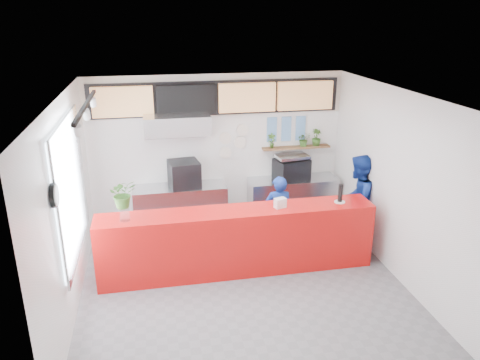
# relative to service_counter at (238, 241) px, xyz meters

# --- Properties ---
(floor) EXTENTS (5.00, 5.00, 0.00)m
(floor) POSITION_rel_service_counter_xyz_m (0.00, -0.40, -0.55)
(floor) COLOR slate
(floor) RESTS_ON ground
(ceiling) EXTENTS (5.00, 5.00, 0.00)m
(ceiling) POSITION_rel_service_counter_xyz_m (0.00, -0.40, 2.45)
(ceiling) COLOR silver
(wall_back) EXTENTS (5.00, 0.00, 5.00)m
(wall_back) POSITION_rel_service_counter_xyz_m (0.00, 2.10, 0.95)
(wall_back) COLOR white
(wall_back) RESTS_ON ground
(wall_left) EXTENTS (0.00, 5.00, 5.00)m
(wall_left) POSITION_rel_service_counter_xyz_m (-2.50, -0.40, 0.95)
(wall_left) COLOR white
(wall_left) RESTS_ON ground
(wall_right) EXTENTS (0.00, 5.00, 5.00)m
(wall_right) POSITION_rel_service_counter_xyz_m (2.50, -0.40, 0.95)
(wall_right) COLOR white
(wall_right) RESTS_ON ground
(service_counter) EXTENTS (4.50, 0.60, 1.10)m
(service_counter) POSITION_rel_service_counter_xyz_m (0.00, 0.00, 0.00)
(service_counter) COLOR red
(service_counter) RESTS_ON ground
(cream_band) EXTENTS (5.00, 0.02, 0.80)m
(cream_band) POSITION_rel_service_counter_xyz_m (0.00, 2.09, 2.05)
(cream_band) COLOR beige
(cream_band) RESTS_ON wall_back
(prep_bench) EXTENTS (1.80, 0.60, 0.90)m
(prep_bench) POSITION_rel_service_counter_xyz_m (-0.80, 1.80, -0.10)
(prep_bench) COLOR #B2B5BA
(prep_bench) RESTS_ON ground
(panini_oven) EXTENTS (0.63, 0.63, 0.50)m
(panini_oven) POSITION_rel_service_counter_xyz_m (-0.70, 1.80, 0.60)
(panini_oven) COLOR black
(panini_oven) RESTS_ON prep_bench
(extraction_hood) EXTENTS (1.20, 0.70, 0.35)m
(extraction_hood) POSITION_rel_service_counter_xyz_m (-0.80, 1.75, 1.60)
(extraction_hood) COLOR #B2B5BA
(extraction_hood) RESTS_ON ceiling
(hood_lip) EXTENTS (1.20, 0.69, 0.31)m
(hood_lip) POSITION_rel_service_counter_xyz_m (-0.80, 1.75, 1.40)
(hood_lip) COLOR #B2B5BA
(hood_lip) RESTS_ON ceiling
(right_bench) EXTENTS (1.80, 0.60, 0.90)m
(right_bench) POSITION_rel_service_counter_xyz_m (1.50, 1.80, -0.10)
(right_bench) COLOR #B2B5BA
(right_bench) RESTS_ON ground
(espresso_machine) EXTENTS (0.74, 0.61, 0.42)m
(espresso_machine) POSITION_rel_service_counter_xyz_m (1.45, 1.80, 0.56)
(espresso_machine) COLOR black
(espresso_machine) RESTS_ON right_bench
(espresso_tray) EXTENTS (0.68, 0.51, 0.06)m
(espresso_tray) POSITION_rel_service_counter_xyz_m (1.45, 1.80, 0.83)
(espresso_tray) COLOR #A6A9AD
(espresso_tray) RESTS_ON espresso_machine
(herb_shelf) EXTENTS (1.40, 0.18, 0.04)m
(herb_shelf) POSITION_rel_service_counter_xyz_m (1.60, 2.00, 0.95)
(herb_shelf) COLOR brown
(herb_shelf) RESTS_ON wall_back
(menu_board_far_left) EXTENTS (1.10, 0.10, 0.55)m
(menu_board_far_left) POSITION_rel_service_counter_xyz_m (-1.75, 1.98, 2.00)
(menu_board_far_left) COLOR tan
(menu_board_far_left) RESTS_ON wall_back
(menu_board_mid_left) EXTENTS (1.10, 0.10, 0.55)m
(menu_board_mid_left) POSITION_rel_service_counter_xyz_m (-0.59, 1.98, 2.00)
(menu_board_mid_left) COLOR black
(menu_board_mid_left) RESTS_ON wall_back
(menu_board_mid_right) EXTENTS (1.10, 0.10, 0.55)m
(menu_board_mid_right) POSITION_rel_service_counter_xyz_m (0.57, 1.98, 2.00)
(menu_board_mid_right) COLOR tan
(menu_board_mid_right) RESTS_ON wall_back
(menu_board_far_right) EXTENTS (1.10, 0.10, 0.55)m
(menu_board_far_right) POSITION_rel_service_counter_xyz_m (1.73, 1.98, 2.00)
(menu_board_far_right) COLOR tan
(menu_board_far_right) RESTS_ON wall_back
(soffit) EXTENTS (4.80, 0.04, 0.65)m
(soffit) POSITION_rel_service_counter_xyz_m (0.00, 2.06, 2.00)
(soffit) COLOR black
(soffit) RESTS_ON wall_back
(window_pane) EXTENTS (0.04, 2.20, 1.90)m
(window_pane) POSITION_rel_service_counter_xyz_m (-2.47, -0.10, 1.15)
(window_pane) COLOR silver
(window_pane) RESTS_ON wall_left
(window_frame) EXTENTS (0.03, 2.30, 2.00)m
(window_frame) POSITION_rel_service_counter_xyz_m (-2.45, -0.10, 1.15)
(window_frame) COLOR #B2B5BA
(window_frame) RESTS_ON wall_left
(wall_clock_rim) EXTENTS (0.05, 0.30, 0.30)m
(wall_clock_rim) POSITION_rel_service_counter_xyz_m (-2.46, -1.30, 1.50)
(wall_clock_rim) COLOR black
(wall_clock_rim) RESTS_ON wall_left
(wall_clock_face) EXTENTS (0.02, 0.26, 0.26)m
(wall_clock_face) POSITION_rel_service_counter_xyz_m (-2.43, -1.30, 1.50)
(wall_clock_face) COLOR white
(wall_clock_face) RESTS_ON wall_left
(track_rail) EXTENTS (0.05, 2.40, 0.04)m
(track_rail) POSITION_rel_service_counter_xyz_m (-2.10, -0.40, 2.39)
(track_rail) COLOR black
(track_rail) RESTS_ON ceiling
(dec_plate_a) EXTENTS (0.24, 0.03, 0.24)m
(dec_plate_a) POSITION_rel_service_counter_xyz_m (0.15, 2.07, 1.20)
(dec_plate_a) COLOR silver
(dec_plate_a) RESTS_ON wall_back
(dec_plate_b) EXTENTS (0.24, 0.03, 0.24)m
(dec_plate_b) POSITION_rel_service_counter_xyz_m (0.45, 2.07, 1.10)
(dec_plate_b) COLOR silver
(dec_plate_b) RESTS_ON wall_back
(dec_plate_c) EXTENTS (0.24, 0.03, 0.24)m
(dec_plate_c) POSITION_rel_service_counter_xyz_m (0.15, 2.07, 0.90)
(dec_plate_c) COLOR silver
(dec_plate_c) RESTS_ON wall_back
(dec_plate_d) EXTENTS (0.24, 0.03, 0.24)m
(dec_plate_d) POSITION_rel_service_counter_xyz_m (0.50, 2.07, 1.35)
(dec_plate_d) COLOR silver
(dec_plate_d) RESTS_ON wall_back
(photo_frame_a) EXTENTS (0.20, 0.02, 0.25)m
(photo_frame_a) POSITION_rel_service_counter_xyz_m (1.10, 2.08, 1.45)
(photo_frame_a) COLOR #598CBF
(photo_frame_a) RESTS_ON wall_back
(photo_frame_b) EXTENTS (0.20, 0.02, 0.25)m
(photo_frame_b) POSITION_rel_service_counter_xyz_m (1.40, 2.08, 1.45)
(photo_frame_b) COLOR #598CBF
(photo_frame_b) RESTS_ON wall_back
(photo_frame_c) EXTENTS (0.20, 0.02, 0.25)m
(photo_frame_c) POSITION_rel_service_counter_xyz_m (1.70, 2.08, 1.45)
(photo_frame_c) COLOR #598CBF
(photo_frame_c) RESTS_ON wall_back
(photo_frame_d) EXTENTS (0.20, 0.02, 0.25)m
(photo_frame_d) POSITION_rel_service_counter_xyz_m (1.10, 2.08, 1.20)
(photo_frame_d) COLOR #598CBF
(photo_frame_d) RESTS_ON wall_back
(photo_frame_e) EXTENTS (0.20, 0.02, 0.25)m
(photo_frame_e) POSITION_rel_service_counter_xyz_m (1.40, 2.08, 1.20)
(photo_frame_e) COLOR #598CBF
(photo_frame_e) RESTS_ON wall_back
(photo_frame_f) EXTENTS (0.20, 0.02, 0.25)m
(photo_frame_f) POSITION_rel_service_counter_xyz_m (1.70, 2.08, 1.20)
(photo_frame_f) COLOR #598CBF
(photo_frame_f) RESTS_ON wall_back
(staff_center) EXTENTS (0.53, 0.37, 1.40)m
(staff_center) POSITION_rel_service_counter_xyz_m (0.85, 0.61, 0.15)
(staff_center) COLOR navy
(staff_center) RESTS_ON ground
(staff_right) EXTENTS (1.05, 1.02, 1.70)m
(staff_right) POSITION_rel_service_counter_xyz_m (2.35, 0.61, 0.30)
(staff_right) COLOR navy
(staff_right) RESTS_ON ground
(herb_a) EXTENTS (0.17, 0.13, 0.30)m
(herb_a) POSITION_rel_service_counter_xyz_m (1.08, 2.00, 1.12)
(herb_a) COLOR #345E21
(herb_a) RESTS_ON herb_shelf
(herb_c) EXTENTS (0.26, 0.23, 0.29)m
(herb_c) POSITION_rel_service_counter_xyz_m (1.76, 2.00, 1.11)
(herb_c) COLOR #345E21
(herb_c) RESTS_ON herb_shelf
(herb_d) EXTENTS (0.21, 0.20, 0.34)m
(herb_d) POSITION_rel_service_counter_xyz_m (2.02, 2.00, 1.14)
(herb_d) COLOR #345E21
(herb_d) RESTS_ON herb_shelf
(glass_vase) EXTENTS (0.20, 0.20, 0.19)m
(glass_vase) POSITION_rel_service_counter_xyz_m (-1.75, -0.06, 0.64)
(glass_vase) COLOR silver
(glass_vase) RESTS_ON service_counter
(basil_vase) EXTENTS (0.46, 0.43, 0.44)m
(basil_vase) POSITION_rel_service_counter_xyz_m (-1.75, -0.06, 0.99)
(basil_vase) COLOR #345E21
(basil_vase) RESTS_ON glass_vase
(napkin_holder) EXTENTS (0.21, 0.16, 0.16)m
(napkin_holder) POSITION_rel_service_counter_xyz_m (0.70, -0.03, 0.63)
(napkin_holder) COLOR silver
(napkin_holder) RESTS_ON service_counter
(white_plate) EXTENTS (0.23, 0.23, 0.01)m
(white_plate) POSITION_rel_service_counter_xyz_m (1.74, -0.01, 0.56)
(white_plate) COLOR silver
(white_plate) RESTS_ON service_counter
(pepper_mill) EXTENTS (0.08, 0.08, 0.30)m
(pepper_mill) POSITION_rel_service_counter_xyz_m (1.74, -0.01, 0.71)
(pepper_mill) COLOR black
(pepper_mill) RESTS_ON white_plate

